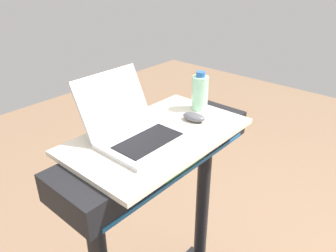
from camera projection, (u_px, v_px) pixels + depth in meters
desk_board at (158, 136)px, 1.29m from camera, size 0.72×0.43×0.02m
laptop at (134, 128)px, 1.23m from camera, size 0.30×0.33×0.23m
computer_mouse at (194, 117)px, 1.38m from camera, size 0.07×0.11×0.03m
water_bottle at (200, 92)px, 1.46m from camera, size 0.07×0.07×0.18m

